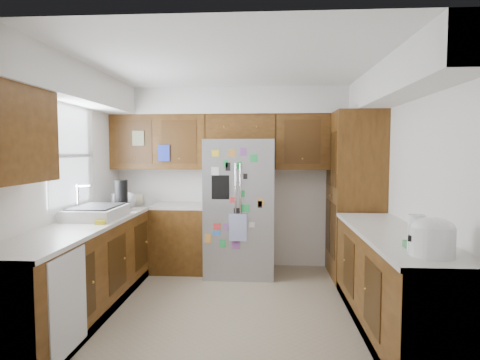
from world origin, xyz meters
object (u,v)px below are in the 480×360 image
pantry (355,195)px  fridge (240,207)px  paper_towel (416,233)px  rice_cooker (432,236)px

pantry → fridge: size_ratio=1.19×
pantry → fridge: (-1.50, 0.05, -0.17)m
paper_towel → rice_cooker: bearing=-55.6°
fridge → paper_towel: fridge is taller
rice_cooker → paper_towel: (-0.07, 0.10, -0.00)m
fridge → paper_towel: size_ratio=6.69×
pantry → rice_cooker: size_ratio=6.86×
rice_cooker → paper_towel: bearing=124.4°
fridge → rice_cooker: 2.91m
pantry → paper_towel: bearing=-91.7°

